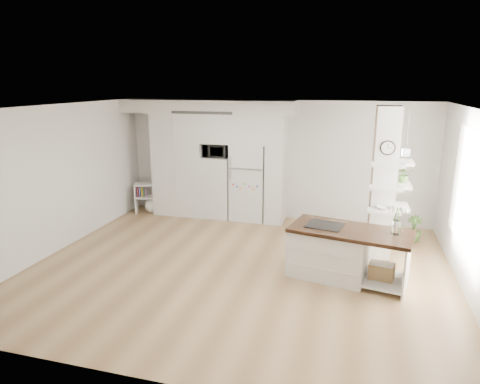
# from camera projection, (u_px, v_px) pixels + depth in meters

# --- Properties ---
(floor) EXTENTS (7.00, 6.00, 0.01)m
(floor) POSITION_uv_depth(u_px,v_px,m) (239.00, 268.00, 7.32)
(floor) COLOR #A48559
(floor) RESTS_ON ground
(room) EXTENTS (7.04, 6.04, 2.72)m
(room) POSITION_uv_depth(u_px,v_px,m) (239.00, 161.00, 6.85)
(room) COLOR white
(room) RESTS_ON ground
(cabinet_wall) EXTENTS (4.00, 0.71, 2.70)m
(cabinet_wall) POSITION_uv_depth(u_px,v_px,m) (210.00, 153.00, 9.81)
(cabinet_wall) COLOR white
(cabinet_wall) RESTS_ON floor
(refrigerator) EXTENTS (0.78, 0.69, 1.75)m
(refrigerator) POSITION_uv_depth(u_px,v_px,m) (249.00, 182.00, 9.74)
(refrigerator) COLOR white
(refrigerator) RESTS_ON floor
(column) EXTENTS (0.69, 0.90, 2.70)m
(column) POSITION_uv_depth(u_px,v_px,m) (389.00, 185.00, 7.42)
(column) COLOR silver
(column) RESTS_ON floor
(window) EXTENTS (0.00, 2.40, 2.40)m
(window) POSITION_uv_depth(u_px,v_px,m) (471.00, 193.00, 6.32)
(window) COLOR white
(window) RESTS_ON room
(pendant_light) EXTENTS (0.12, 0.12, 0.10)m
(pendant_light) POSITION_uv_depth(u_px,v_px,m) (350.00, 148.00, 6.49)
(pendant_light) COLOR white
(pendant_light) RESTS_ON room
(kitchen_island) EXTENTS (2.00, 1.23, 1.41)m
(kitchen_island) POSITION_uv_depth(u_px,v_px,m) (336.00, 251.00, 6.91)
(kitchen_island) COLOR white
(kitchen_island) RESTS_ON floor
(bookshelf) EXTENTS (0.69, 0.54, 0.72)m
(bookshelf) POSITION_uv_depth(u_px,v_px,m) (149.00, 200.00, 10.36)
(bookshelf) COLOR white
(bookshelf) RESTS_ON floor
(floor_plant_a) EXTENTS (0.31, 0.27, 0.51)m
(floor_plant_a) POSITION_uv_depth(u_px,v_px,m) (375.00, 234.00, 8.23)
(floor_plant_a) COLOR #46732E
(floor_plant_a) RESTS_ON floor
(floor_plant_b) EXTENTS (0.32, 0.32, 0.52)m
(floor_plant_b) POSITION_uv_depth(u_px,v_px,m) (414.00, 229.00, 8.50)
(floor_plant_b) COLOR #46732E
(floor_plant_b) RESTS_ON floor
(microwave) EXTENTS (0.54, 0.37, 0.30)m
(microwave) POSITION_uv_depth(u_px,v_px,m) (217.00, 151.00, 9.71)
(microwave) COLOR #2D2D2D
(microwave) RESTS_ON cabinet_wall
(shelf_plant) EXTENTS (0.27, 0.23, 0.30)m
(shelf_plant) POSITION_uv_depth(u_px,v_px,m) (404.00, 174.00, 7.47)
(shelf_plant) COLOR #46732E
(shelf_plant) RESTS_ON column
(decor_bowl) EXTENTS (0.22, 0.22, 0.05)m
(decor_bowl) POSITION_uv_depth(u_px,v_px,m) (383.00, 208.00, 7.31)
(decor_bowl) COLOR white
(decor_bowl) RESTS_ON column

